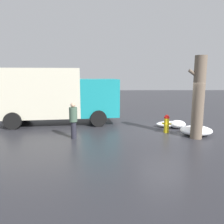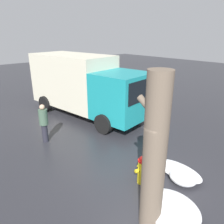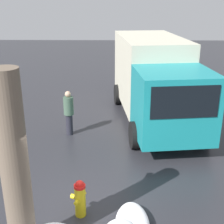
# 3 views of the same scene
# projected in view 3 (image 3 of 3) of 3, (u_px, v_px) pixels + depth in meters

# --- Properties ---
(ground_plane) EXTENTS (60.00, 60.00, 0.00)m
(ground_plane) POSITION_uv_depth(u_px,v_px,m) (81.00, 215.00, 7.13)
(ground_plane) COLOR #28282D
(fire_hydrant) EXTENTS (0.45, 0.36, 0.90)m
(fire_hydrant) POSITION_uv_depth(u_px,v_px,m) (80.00, 198.00, 6.97)
(fire_hydrant) COLOR yellow
(fire_hydrant) RESTS_ON ground_plane
(tree_trunk) EXTENTS (0.78, 0.51, 3.65)m
(tree_trunk) POSITION_uv_depth(u_px,v_px,m) (15.00, 169.00, 5.49)
(tree_trunk) COLOR #6B5B4C
(tree_trunk) RESTS_ON ground_plane
(delivery_truck) EXTENTS (7.11, 3.25, 3.18)m
(delivery_truck) POSITION_uv_depth(u_px,v_px,m) (154.00, 78.00, 12.06)
(delivery_truck) COLOR teal
(delivery_truck) RESTS_ON ground_plane
(pedestrian) EXTENTS (0.35, 0.35, 1.62)m
(pedestrian) POSITION_uv_depth(u_px,v_px,m) (69.00, 111.00, 10.98)
(pedestrian) COLOR #23232D
(pedestrian) RESTS_ON ground_plane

